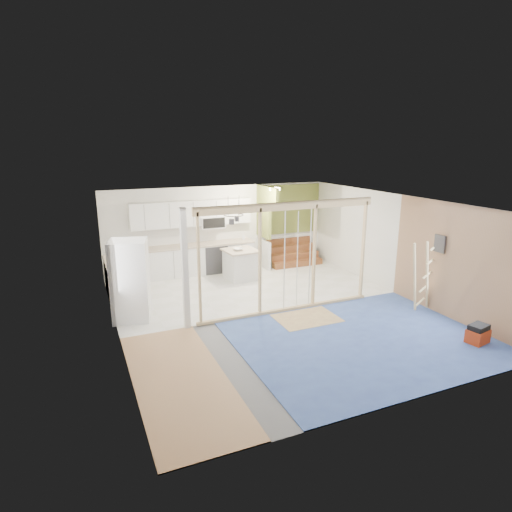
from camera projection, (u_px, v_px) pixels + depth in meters
name	position (u px, v px, depth m)	size (l,w,h in m)	color
room	(276.00, 260.00, 9.67)	(7.01, 8.01, 2.61)	slate
floor_overlays	(277.00, 311.00, 10.08)	(7.00, 8.00, 0.03)	white
stud_frame	(265.00, 248.00, 9.49)	(4.66, 0.14, 2.60)	beige
base_cabinets	(174.00, 265.00, 12.25)	(4.45, 2.24, 0.93)	white
upper_cabinets	(194.00, 214.00, 12.60)	(3.60, 0.41, 0.85)	white
green_partition	(283.00, 236.00, 13.79)	(2.25, 1.51, 2.60)	olive
pot_rack	(234.00, 217.00, 11.05)	(0.52, 0.52, 0.72)	black
sheathing_panel	(461.00, 265.00, 9.23)	(0.02, 4.00, 2.60)	#A77A5B
electrical_panel	(440.00, 244.00, 9.65)	(0.04, 0.30, 0.40)	#3D3D43
ceiling_light	(275.00, 189.00, 12.55)	(0.32, 0.32, 0.08)	#FFEABF
fridge	(131.00, 281.00, 9.44)	(0.96, 0.93, 1.82)	white
island	(241.00, 265.00, 12.36)	(0.97, 0.97, 0.89)	silver
bowl	(238.00, 249.00, 12.17)	(0.28, 0.28, 0.07)	silver
soap_bottle_a	(139.00, 245.00, 12.08)	(0.11, 0.11, 0.28)	silver
soap_bottle_b	(243.00, 237.00, 13.35)	(0.08, 0.08, 0.18)	white
toolbox	(478.00, 334.00, 8.45)	(0.47, 0.39, 0.40)	#A62F0F
ladder	(423.00, 276.00, 9.89)	(0.90, 0.17, 1.69)	beige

